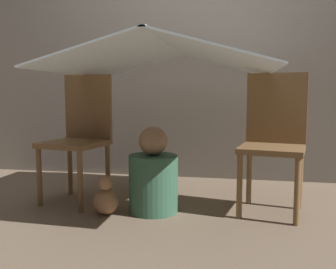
% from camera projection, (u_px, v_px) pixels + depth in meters
% --- Properties ---
extents(ground_plane, '(8.80, 8.80, 0.00)m').
position_uv_depth(ground_plane, '(165.00, 212.00, 2.49)').
color(ground_plane, '#7A6651').
extents(wall_back, '(7.00, 0.05, 2.50)m').
position_uv_depth(wall_back, '(188.00, 42.00, 3.41)').
color(wall_back, '#6B6056').
rests_on(wall_back, ground_plane).
extents(chair_left, '(0.47, 0.47, 0.93)m').
position_uv_depth(chair_left, '(80.00, 132.00, 2.73)').
color(chair_left, brown).
rests_on(chair_left, ground_plane).
extents(chair_right, '(0.47, 0.47, 0.93)m').
position_uv_depth(chair_right, '(274.00, 136.00, 2.48)').
color(chair_right, brown).
rests_on(chair_right, ground_plane).
extents(sheet_canopy, '(1.37, 1.37, 0.20)m').
position_uv_depth(sheet_canopy, '(168.00, 58.00, 2.48)').
color(sheet_canopy, silver).
extents(person_front, '(0.33, 0.33, 0.57)m').
position_uv_depth(person_front, '(153.00, 177.00, 2.48)').
color(person_front, '#38664C').
rests_on(person_front, ground_plane).
extents(plush_toy, '(0.16, 0.16, 0.26)m').
position_uv_depth(plush_toy, '(106.00, 199.00, 2.44)').
color(plush_toy, tan).
rests_on(plush_toy, ground_plane).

